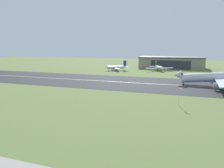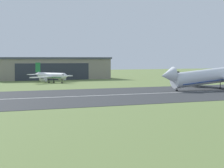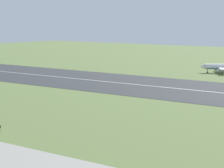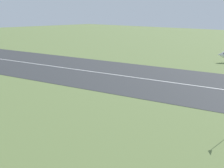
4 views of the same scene
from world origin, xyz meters
name	(u,v)px [view 3 (image 3 of 4)]	position (x,y,z in m)	size (l,w,h in m)	color
ground_plane	(62,112)	(0.00, 60.81, 0.00)	(635.90, 635.90, 0.00)	olive
runway_strip	(179,89)	(0.00, 121.62, 0.03)	(395.90, 52.27, 0.06)	#2B2D30
runway_centreline	(179,89)	(0.00, 121.62, 0.07)	(356.31, 0.70, 0.01)	silver
airplane_parked_west	(222,67)	(-13.83, 182.03, 2.78)	(20.35, 19.82, 8.71)	white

